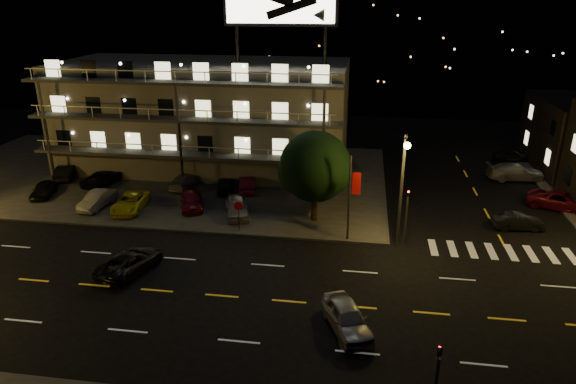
# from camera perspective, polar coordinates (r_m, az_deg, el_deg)

# --- Properties ---
(ground) EXTENTS (140.00, 140.00, 0.00)m
(ground) POSITION_cam_1_polar(r_m,az_deg,el_deg) (30.53, -3.68, -11.74)
(ground) COLOR black
(ground) RESTS_ON ground
(curb_nw) EXTENTS (44.00, 24.00, 0.15)m
(curb_nw) POSITION_cam_1_polar(r_m,az_deg,el_deg) (51.84, -14.33, 1.86)
(curb_nw) COLOR #31312F
(curb_nw) RESTS_ON ground
(motel) EXTENTS (28.00, 13.80, 18.10)m
(motel) POSITION_cam_1_polar(r_m,az_deg,el_deg) (52.57, -9.12, 8.50)
(motel) COLOR gray
(motel) RESTS_ON ground
(hill_backdrop) EXTENTS (120.00, 25.00, 24.00)m
(hill_backdrop) POSITION_cam_1_polar(r_m,az_deg,el_deg) (94.69, 1.48, 18.01)
(hill_backdrop) COLOR black
(hill_backdrop) RESTS_ON ground
(streetlight_nc) EXTENTS (0.44, 1.92, 8.00)m
(streetlight_nc) POSITION_cam_1_polar(r_m,az_deg,el_deg) (35.07, 12.62, 1.28)
(streetlight_nc) COLOR #2D2D30
(streetlight_nc) RESTS_ON ground
(signal_nw) EXTENTS (0.20, 0.27, 4.60)m
(signal_nw) POSITION_cam_1_polar(r_m,az_deg,el_deg) (36.49, 13.05, -2.01)
(signal_nw) COLOR #2D2D30
(signal_nw) RESTS_ON ground
(signal_sw) EXTENTS (0.20, 0.27, 4.60)m
(signal_sw) POSITION_cam_1_polar(r_m,az_deg,el_deg) (21.90, 16.13, -19.49)
(signal_sw) COLOR #2D2D30
(signal_sw) RESTS_ON ground
(banner_north) EXTENTS (0.83, 0.16, 6.40)m
(banner_north) POSITION_cam_1_polar(r_m,az_deg,el_deg) (35.93, 6.95, -0.48)
(banner_north) COLOR #2D2D30
(banner_north) RESTS_ON ground
(stop_sign) EXTENTS (0.91, 0.11, 2.61)m
(stop_sign) POSITION_cam_1_polar(r_m,az_deg,el_deg) (37.75, -5.51, -2.15)
(stop_sign) COLOR #2D2D30
(stop_sign) RESTS_ON ground
(tree) EXTENTS (5.61, 5.40, 7.06)m
(tree) POSITION_cam_1_polar(r_m,az_deg,el_deg) (38.59, 2.95, 2.62)
(tree) COLOR black
(tree) RESTS_ON curb_nw
(lot_car_0) EXTENTS (2.29, 3.84, 1.23)m
(lot_car_0) POSITION_cam_1_polar(r_m,az_deg,el_deg) (49.32, -25.56, 0.27)
(lot_car_0) COLOR black
(lot_car_0) RESTS_ON curb_nw
(lot_car_1) EXTENTS (1.74, 4.08, 1.31)m
(lot_car_1) POSITION_cam_1_polar(r_m,az_deg,el_deg) (44.98, -20.48, -0.80)
(lot_car_1) COLOR gray
(lot_car_1) RESTS_ON curb_nw
(lot_car_2) EXTENTS (2.50, 4.77, 1.28)m
(lot_car_2) POSITION_cam_1_polar(r_m,az_deg,el_deg) (43.55, -17.11, -1.11)
(lot_car_2) COLOR gold
(lot_car_2) RESTS_ON curb_nw
(lot_car_3) EXTENTS (3.16, 4.64, 1.25)m
(lot_car_3) POSITION_cam_1_polar(r_m,az_deg,el_deg) (42.94, -10.66, -0.85)
(lot_car_3) COLOR #590C19
(lot_car_3) RESTS_ON curb_nw
(lot_car_4) EXTENTS (2.89, 4.50, 1.43)m
(lot_car_4) POSITION_cam_1_polar(r_m,az_deg,el_deg) (40.75, -5.71, -1.66)
(lot_car_4) COLOR gray
(lot_car_4) RESTS_ON curb_nw
(lot_car_5) EXTENTS (2.44, 4.34, 1.35)m
(lot_car_5) POSITION_cam_1_polar(r_m,az_deg,el_deg) (53.10, -23.37, 2.07)
(lot_car_5) COLOR black
(lot_car_5) RESTS_ON curb_nw
(lot_car_6) EXTENTS (2.63, 4.70, 1.24)m
(lot_car_6) POSITION_cam_1_polar(r_m,az_deg,el_deg) (50.33, -19.91, 1.50)
(lot_car_6) COLOR black
(lot_car_6) RESTS_ON curb_nw
(lot_car_7) EXTENTS (2.33, 4.48, 1.24)m
(lot_car_7) POSITION_cam_1_polar(r_m,az_deg,el_deg) (47.54, -11.29, 1.27)
(lot_car_7) COLOR gray
(lot_car_7) RESTS_ON curb_nw
(lot_car_8) EXTENTS (2.26, 3.83, 1.22)m
(lot_car_8) POSITION_cam_1_polar(r_m,az_deg,el_deg) (46.04, -6.95, 0.86)
(lot_car_8) COLOR black
(lot_car_8) RESTS_ON curb_nw
(lot_car_9) EXTENTS (2.14, 4.09, 1.28)m
(lot_car_9) POSITION_cam_1_polar(r_m,az_deg,el_deg) (45.94, -4.56, 0.95)
(lot_car_9) COLOR #590C19
(lot_car_9) RESTS_ON curb_nw
(side_car_0) EXTENTS (3.81, 1.61, 1.22)m
(side_car_0) POSITION_cam_1_polar(r_m,az_deg,el_deg) (42.26, 24.21, -3.03)
(side_car_0) COLOR black
(side_car_0) RESTS_ON ground
(side_car_1) EXTENTS (5.73, 4.07, 1.45)m
(side_car_1) POSITION_cam_1_polar(r_m,az_deg,el_deg) (47.80, 28.04, -0.83)
(side_car_1) COLOR #590C19
(side_car_1) RESTS_ON ground
(side_car_2) EXTENTS (5.53, 2.78, 1.54)m
(side_car_2) POSITION_cam_1_polar(r_m,az_deg,el_deg) (53.56, 23.96, 2.08)
(side_car_2) COLOR gray
(side_car_2) RESTS_ON ground
(side_car_3) EXTENTS (3.79, 1.61, 1.28)m
(side_car_3) POSITION_cam_1_polar(r_m,az_deg,el_deg) (59.51, 23.62, 3.76)
(side_car_3) COLOR black
(side_car_3) RESTS_ON ground
(road_car_east) EXTENTS (3.28, 4.71, 1.49)m
(road_car_east) POSITION_cam_1_polar(r_m,az_deg,el_deg) (27.77, 6.58, -13.71)
(road_car_east) COLOR gray
(road_car_east) RESTS_ON ground
(road_car_west) EXTENTS (3.53, 5.27, 1.34)m
(road_car_west) POSITION_cam_1_polar(r_m,az_deg,el_deg) (34.38, -17.14, -7.42)
(road_car_west) COLOR black
(road_car_west) RESTS_ON ground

